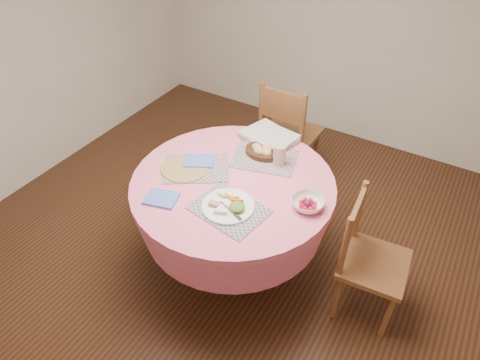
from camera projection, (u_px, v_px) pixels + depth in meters
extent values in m
plane|color=#331C0F|center=(234.00, 262.00, 3.05)|extent=(4.00, 4.00, 0.00)
cylinder|color=pink|center=(233.00, 184.00, 2.58)|extent=(1.24, 1.24, 0.04)
cone|color=pink|center=(233.00, 204.00, 2.69)|extent=(1.24, 1.24, 0.30)
cylinder|color=black|center=(234.00, 241.00, 2.91)|extent=(0.14, 0.14, 0.44)
cylinder|color=black|center=(234.00, 259.00, 3.03)|extent=(0.56, 0.56, 0.06)
cube|color=brown|center=(374.00, 264.00, 2.52)|extent=(0.41, 0.43, 0.04)
cylinder|color=brown|center=(388.00, 315.00, 2.48)|extent=(0.04, 0.04, 0.40)
cylinder|color=brown|center=(398.00, 275.00, 2.71)|extent=(0.04, 0.04, 0.40)
cylinder|color=brown|center=(337.00, 296.00, 2.59)|extent=(0.04, 0.04, 0.40)
cylinder|color=brown|center=(350.00, 259.00, 2.81)|extent=(0.04, 0.04, 0.40)
cylinder|color=brown|center=(345.00, 248.00, 2.32)|extent=(0.04, 0.04, 0.45)
cylinder|color=brown|center=(359.00, 211.00, 2.55)|extent=(0.04, 0.04, 0.45)
cube|color=brown|center=(355.00, 217.00, 2.38)|extent=(0.06, 0.32, 0.22)
cube|color=brown|center=(290.00, 133.00, 3.53)|extent=(0.44, 0.42, 0.04)
cylinder|color=brown|center=(315.00, 152.00, 3.70)|extent=(0.04, 0.04, 0.44)
cylinder|color=brown|center=(279.00, 139.00, 3.85)|extent=(0.04, 0.04, 0.44)
cylinder|color=brown|center=(298.00, 172.00, 3.49)|extent=(0.04, 0.04, 0.44)
cylinder|color=brown|center=(261.00, 158.00, 3.63)|extent=(0.04, 0.04, 0.44)
cylinder|color=brown|center=(303.00, 124.00, 3.17)|extent=(0.04, 0.04, 0.49)
cylinder|color=brown|center=(261.00, 111.00, 3.32)|extent=(0.04, 0.04, 0.49)
cube|color=brown|center=(282.00, 106.00, 3.19)|extent=(0.36, 0.04, 0.24)
cube|color=#157B63|center=(229.00, 210.00, 2.38)|extent=(0.44, 0.36, 0.01)
cube|color=#157B63|center=(196.00, 168.00, 2.67)|extent=(0.50, 0.47, 0.01)
cube|color=#157B63|center=(264.00, 158.00, 2.74)|extent=(0.46, 0.39, 0.01)
cylinder|color=olive|center=(185.00, 168.00, 2.66)|extent=(0.30, 0.30, 0.01)
cube|color=#4E6BCA|center=(161.00, 198.00, 2.44)|extent=(0.21, 0.18, 0.01)
cube|color=#4E6BCA|center=(199.00, 161.00, 2.71)|extent=(0.22, 0.21, 0.01)
cylinder|color=white|center=(228.00, 206.00, 2.38)|extent=(0.29, 0.29, 0.01)
ellipsoid|color=#346422|center=(236.00, 208.00, 2.34)|extent=(0.10, 0.10, 0.04)
cylinder|color=beige|center=(220.00, 210.00, 2.33)|extent=(0.12, 0.12, 0.02)
cube|color=#8F6752|center=(215.00, 203.00, 2.37)|extent=(0.07, 0.04, 0.02)
cube|color=silver|center=(228.00, 209.00, 2.35)|extent=(0.15, 0.06, 0.00)
cylinder|color=black|center=(262.00, 152.00, 2.76)|extent=(0.23, 0.23, 0.03)
ellipsoid|color=#E2A873|center=(257.00, 146.00, 2.76)|extent=(0.07, 0.06, 0.05)
ellipsoid|color=#E2A873|center=(267.00, 146.00, 2.75)|extent=(0.07, 0.06, 0.05)
ellipsoid|color=#E2A873|center=(266.00, 151.00, 2.71)|extent=(0.07, 0.06, 0.05)
ellipsoid|color=#E2A873|center=(259.00, 149.00, 2.73)|extent=(0.07, 0.06, 0.05)
cylinder|color=tan|center=(280.00, 154.00, 2.66)|extent=(0.08, 0.08, 0.13)
torus|color=tan|center=(286.00, 157.00, 2.64)|extent=(0.07, 0.01, 0.07)
imported|color=white|center=(308.00, 203.00, 2.38)|extent=(0.22, 0.22, 0.06)
sphere|color=red|center=(314.00, 207.00, 2.36)|extent=(0.03, 0.03, 0.03)
sphere|color=red|center=(314.00, 203.00, 2.39)|extent=(0.03, 0.03, 0.03)
sphere|color=red|center=(311.00, 200.00, 2.41)|extent=(0.03, 0.03, 0.03)
sphere|color=red|center=(305.00, 200.00, 2.41)|extent=(0.03, 0.03, 0.03)
sphere|color=red|center=(301.00, 202.00, 2.40)|extent=(0.03, 0.03, 0.03)
sphere|color=red|center=(301.00, 205.00, 2.37)|extent=(0.03, 0.03, 0.03)
sphere|color=red|center=(305.00, 208.00, 2.35)|extent=(0.03, 0.03, 0.03)
sphere|color=red|center=(310.00, 209.00, 2.35)|extent=(0.03, 0.03, 0.03)
sphere|color=#4D1631|center=(308.00, 204.00, 2.38)|extent=(0.05, 0.05, 0.05)
cube|color=silver|center=(268.00, 137.00, 2.90)|extent=(0.41, 0.36, 0.03)
cube|color=silver|center=(271.00, 135.00, 2.88)|extent=(0.36, 0.30, 0.01)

